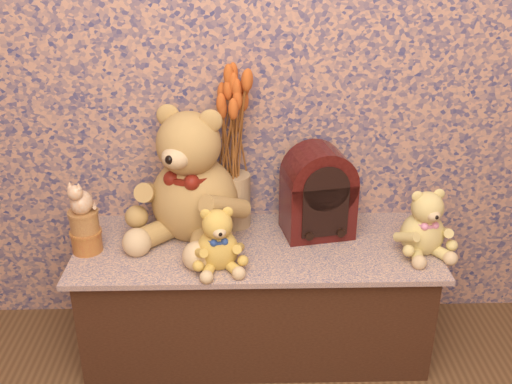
# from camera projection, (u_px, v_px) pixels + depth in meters

# --- Properties ---
(display_shelf) EXTENTS (1.33, 0.52, 0.46)m
(display_shelf) POSITION_uv_depth(u_px,v_px,m) (256.00, 296.00, 2.28)
(display_shelf) COLOR navy
(display_shelf) RESTS_ON ground
(teddy_large) EXTENTS (0.60, 0.64, 0.54)m
(teddy_large) POSITION_uv_depth(u_px,v_px,m) (193.00, 167.00, 2.16)
(teddy_large) COLOR #A4763F
(teddy_large) RESTS_ON display_shelf
(teddy_medium) EXTENTS (0.23, 0.26, 0.24)m
(teddy_medium) POSITION_uv_depth(u_px,v_px,m) (217.00, 235.00, 2.01)
(teddy_medium) COLOR #B19032
(teddy_medium) RESTS_ON display_shelf
(teddy_small) EXTENTS (0.25, 0.28, 0.26)m
(teddy_small) POSITION_uv_depth(u_px,v_px,m) (424.00, 218.00, 2.09)
(teddy_small) COLOR #E2C86B
(teddy_small) RESTS_ON display_shelf
(cathedral_radio) EXTENTS (0.28, 0.23, 0.35)m
(cathedral_radio) POSITION_uv_depth(u_px,v_px,m) (318.00, 191.00, 2.20)
(cathedral_radio) COLOR #3C0C0B
(cathedral_radio) RESTS_ON display_shelf
(ceramic_vase) EXTENTS (0.14, 0.14, 0.21)m
(ceramic_vase) POSITION_uv_depth(u_px,v_px,m) (234.00, 200.00, 2.29)
(ceramic_vase) COLOR tan
(ceramic_vase) RESTS_ON display_shelf
(dried_stalks) EXTENTS (0.25, 0.25, 0.37)m
(dried_stalks) POSITION_uv_depth(u_px,v_px,m) (233.00, 129.00, 2.17)
(dried_stalks) COLOR #CB5820
(dried_stalks) RESTS_ON ceramic_vase
(biscuit_tin_lower) EXTENTS (0.14, 0.14, 0.08)m
(biscuit_tin_lower) POSITION_uv_depth(u_px,v_px,m) (87.00, 241.00, 2.13)
(biscuit_tin_lower) COLOR gold
(biscuit_tin_lower) RESTS_ON display_shelf
(biscuit_tin_upper) EXTENTS (0.11, 0.11, 0.08)m
(biscuit_tin_upper) POSITION_uv_depth(u_px,v_px,m) (84.00, 222.00, 2.10)
(biscuit_tin_upper) COLOR #D6B15D
(biscuit_tin_upper) RESTS_ON biscuit_tin_lower
(cat_figurine) EXTENTS (0.12, 0.12, 0.13)m
(cat_figurine) POSITION_uv_depth(u_px,v_px,m) (80.00, 195.00, 2.05)
(cat_figurine) COLOR silver
(cat_figurine) RESTS_ON biscuit_tin_upper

